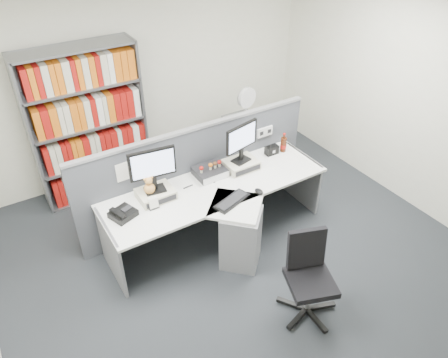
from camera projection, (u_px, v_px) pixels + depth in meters
ground at (255, 277)px, 4.63m from camera, size 5.50×5.50×0.00m
room_shell at (265, 133)px, 3.60m from camera, size 5.04×5.54×2.72m
partition at (198, 173)px, 5.13m from camera, size 3.00×0.08×1.27m
desk at (227, 215)px, 4.78m from camera, size 2.60×1.20×0.72m
monitor_riser_left at (156, 194)px, 4.58m from camera, size 0.38×0.31×0.10m
monitor_riser_right at (241, 164)px, 5.05m from camera, size 0.38×0.31×0.10m
monitor_left at (153, 167)px, 4.38m from camera, size 0.49×0.19×0.50m
monitor_right at (242, 140)px, 4.86m from camera, size 0.46×0.19×0.48m
desktop_pc at (210, 172)px, 4.93m from camera, size 0.34×0.31×0.09m
figurines at (212, 165)px, 4.87m from camera, size 0.29×0.05×0.09m
keyboard at (232, 201)px, 4.54m from camera, size 0.46×0.28×0.03m
mouse at (259, 192)px, 4.67m from camera, size 0.07×0.12×0.04m
desk_phone at (123, 214)px, 4.33m from camera, size 0.30×0.28×0.10m
desk_calendar at (153, 204)px, 4.44m from camera, size 0.11×0.08×0.13m
plush_toy at (149, 186)px, 4.46m from camera, size 0.12×0.12×0.21m
speaker at (272, 150)px, 5.31m from camera, size 0.17×0.09×0.11m
cola_bottle at (283, 145)px, 5.34m from camera, size 0.08×0.08×0.25m
shelving_unit at (88, 127)px, 5.38m from camera, size 1.41×0.40×2.00m
filing_cabinet at (245, 141)px, 6.33m from camera, size 0.45×0.61×0.70m
desk_fan at (246, 100)px, 5.95m from camera, size 0.30×0.18×0.50m
office_chair at (308, 274)px, 4.05m from camera, size 0.59×0.60×0.89m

